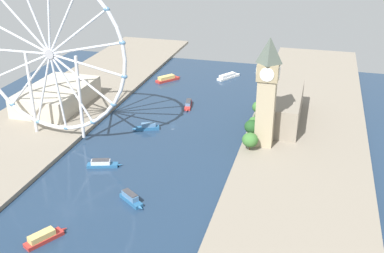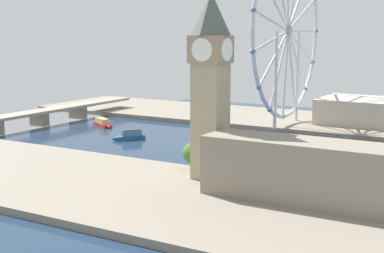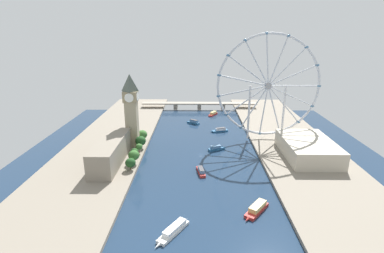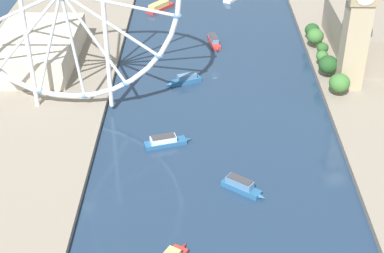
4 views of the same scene
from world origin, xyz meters
The scene contains 16 objects.
ground_plane centered at (0.00, 0.00, 0.00)m, with size 380.10×380.10×0.00m, color #1E334C.
riverbank_left centered at (-105.05, 0.00, 1.50)m, with size 90.00×520.00×3.00m, color gray.
riverbank_right centered at (105.05, 0.00, 1.50)m, with size 90.00×520.00×3.00m, color gray.
clock_tower centered at (-75.51, 18.71, 44.27)m, with size 15.66×15.66×79.34m.
parliament_block centered at (-87.25, -29.45, 14.48)m, with size 22.00×80.34×22.97m, color gray.
tree_row_embankment centered at (-65.67, -4.62, 10.90)m, with size 13.84×86.83×13.57m.
ferris_wheel centered at (76.67, 43.17, 65.56)m, with size 118.34×3.20×121.76m.
riverside_hall centered at (108.83, -10.29, 11.56)m, with size 47.61×75.60×17.12m, color #BCB29E.
river_bridge centered at (0.00, 197.52, 8.40)m, with size 192.10×14.85×10.88m.
tour_boat_0 centered at (21.31, 158.06, 2.32)m, with size 15.56×23.25×5.51m.
tour_boat_1 centered at (-19.21, -132.25, 2.08)m, with size 20.99×30.04×4.86m.
tour_boat_2 centered at (17.78, 11.56, 2.27)m, with size 21.45×12.39×5.62m.
tour_boat_3 centered at (-0.43, -44.68, 2.12)m, with size 8.83×25.22×5.25m.
tour_boat_4 centered at (-9.08, 111.52, 2.55)m, with size 19.70×15.38×6.13m.
tour_boat_5 centered at (26.14, 76.13, 2.17)m, with size 24.35×11.57×5.36m.
tour_boat_6 centered at (39.33, -106.98, 2.39)m, with size 21.64×26.53×5.61m.
Camera 3 is at (-4.65, -296.99, 124.21)m, focal length 28.13 mm.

